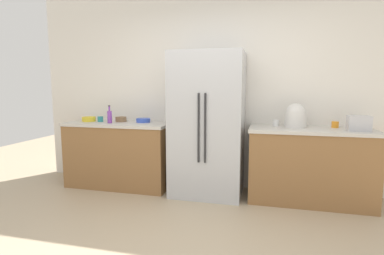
{
  "coord_description": "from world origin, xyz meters",
  "views": [
    {
      "loc": [
        0.65,
        -2.29,
        1.42
      ],
      "look_at": [
        -0.04,
        0.47,
        1.03
      ],
      "focal_mm": 28.33,
      "sensor_mm": 36.0,
      "label": 1
    }
  ],
  "objects_px": {
    "bottle_a": "(110,116)",
    "cup_a": "(335,125)",
    "toaster": "(359,123)",
    "refrigerator": "(208,125)",
    "cup_b": "(100,119)",
    "cup_c": "(276,123)",
    "bowl_a": "(121,119)",
    "rice_cooker": "(296,116)",
    "bowl_c": "(89,119)",
    "bowl_b": "(143,120)"
  },
  "relations": [
    {
      "from": "bowl_a",
      "to": "bowl_b",
      "type": "xyz_separation_m",
      "value": [
        0.34,
        0.01,
        -0.01
      ]
    },
    {
      "from": "refrigerator",
      "to": "bowl_c",
      "type": "distance_m",
      "value": 1.76
    },
    {
      "from": "bottle_a",
      "to": "bowl_b",
      "type": "bearing_deg",
      "value": 24.87
    },
    {
      "from": "refrigerator",
      "to": "bottle_a",
      "type": "height_order",
      "value": "refrigerator"
    },
    {
      "from": "cup_b",
      "to": "bowl_b",
      "type": "relative_size",
      "value": 0.41
    },
    {
      "from": "cup_a",
      "to": "bowl_c",
      "type": "height_order",
      "value": "cup_a"
    },
    {
      "from": "cup_a",
      "to": "bowl_c",
      "type": "bearing_deg",
      "value": -177.79
    },
    {
      "from": "toaster",
      "to": "rice_cooker",
      "type": "height_order",
      "value": "rice_cooker"
    },
    {
      "from": "toaster",
      "to": "cup_b",
      "type": "xyz_separation_m",
      "value": [
        -3.34,
        0.1,
        -0.05
      ]
    },
    {
      "from": "bottle_a",
      "to": "cup_b",
      "type": "bearing_deg",
      "value": 153.69
    },
    {
      "from": "bowl_b",
      "to": "bowl_c",
      "type": "relative_size",
      "value": 1.03
    },
    {
      "from": "refrigerator",
      "to": "bottle_a",
      "type": "bearing_deg",
      "value": -177.2
    },
    {
      "from": "cup_c",
      "to": "bowl_c",
      "type": "xyz_separation_m",
      "value": [
        -2.62,
        -0.11,
        -0.01
      ]
    },
    {
      "from": "rice_cooker",
      "to": "bowl_c",
      "type": "bearing_deg",
      "value": -178.58
    },
    {
      "from": "cup_a",
      "to": "bowl_b",
      "type": "height_order",
      "value": "cup_a"
    },
    {
      "from": "cup_a",
      "to": "bowl_a",
      "type": "relative_size",
      "value": 0.53
    },
    {
      "from": "cup_a",
      "to": "toaster",
      "type": "bearing_deg",
      "value": -48.54
    },
    {
      "from": "cup_c",
      "to": "bowl_c",
      "type": "relative_size",
      "value": 0.41
    },
    {
      "from": "refrigerator",
      "to": "rice_cooker",
      "type": "distance_m",
      "value": 1.11
    },
    {
      "from": "refrigerator",
      "to": "bowl_c",
      "type": "height_order",
      "value": "refrigerator"
    },
    {
      "from": "bowl_a",
      "to": "bowl_c",
      "type": "bearing_deg",
      "value": -170.4
    },
    {
      "from": "bottle_a",
      "to": "bowl_c",
      "type": "distance_m",
      "value": 0.41
    },
    {
      "from": "bowl_c",
      "to": "rice_cooker",
      "type": "bearing_deg",
      "value": 1.42
    },
    {
      "from": "refrigerator",
      "to": "cup_b",
      "type": "bearing_deg",
      "value": 178.76
    },
    {
      "from": "bottle_a",
      "to": "bowl_c",
      "type": "relative_size",
      "value": 1.28
    },
    {
      "from": "rice_cooker",
      "to": "cup_b",
      "type": "relative_size",
      "value": 3.69
    },
    {
      "from": "bottle_a",
      "to": "cup_c",
      "type": "relative_size",
      "value": 3.12
    },
    {
      "from": "rice_cooker",
      "to": "bowl_c",
      "type": "height_order",
      "value": "rice_cooker"
    },
    {
      "from": "toaster",
      "to": "bowl_c",
      "type": "height_order",
      "value": "toaster"
    },
    {
      "from": "cup_c",
      "to": "toaster",
      "type": "bearing_deg",
      "value": -12.7
    },
    {
      "from": "bowl_a",
      "to": "bowl_c",
      "type": "xyz_separation_m",
      "value": [
        -0.47,
        -0.08,
        -0.0
      ]
    },
    {
      "from": "bowl_b",
      "to": "bowl_c",
      "type": "distance_m",
      "value": 0.82
    },
    {
      "from": "cup_b",
      "to": "bowl_a",
      "type": "distance_m",
      "value": 0.29
    },
    {
      "from": "toaster",
      "to": "cup_c",
      "type": "bearing_deg",
      "value": 167.3
    },
    {
      "from": "bowl_a",
      "to": "cup_a",
      "type": "bearing_deg",
      "value": 0.97
    },
    {
      "from": "cup_c",
      "to": "bowl_a",
      "type": "height_order",
      "value": "cup_c"
    },
    {
      "from": "bowl_a",
      "to": "bottle_a",
      "type": "bearing_deg",
      "value": -112.09
    },
    {
      "from": "toaster",
      "to": "cup_b",
      "type": "distance_m",
      "value": 3.34
    },
    {
      "from": "rice_cooker",
      "to": "bowl_b",
      "type": "distance_m",
      "value": 2.05
    },
    {
      "from": "toaster",
      "to": "rice_cooker",
      "type": "xyz_separation_m",
      "value": [
        -0.67,
        0.17,
        0.05
      ]
    },
    {
      "from": "bottle_a",
      "to": "cup_a",
      "type": "height_order",
      "value": "bottle_a"
    },
    {
      "from": "cup_a",
      "to": "bowl_a",
      "type": "distance_m",
      "value": 2.86
    },
    {
      "from": "bowl_b",
      "to": "cup_a",
      "type": "bearing_deg",
      "value": 0.93
    },
    {
      "from": "cup_c",
      "to": "bowl_c",
      "type": "distance_m",
      "value": 2.62
    },
    {
      "from": "toaster",
      "to": "bottle_a",
      "type": "height_order",
      "value": "bottle_a"
    },
    {
      "from": "refrigerator",
      "to": "bowl_a",
      "type": "distance_m",
      "value": 1.3
    },
    {
      "from": "refrigerator",
      "to": "cup_b",
      "type": "height_order",
      "value": "refrigerator"
    },
    {
      "from": "bowl_a",
      "to": "refrigerator",
      "type": "bearing_deg",
      "value": -5.23
    },
    {
      "from": "bowl_b",
      "to": "refrigerator",
      "type": "bearing_deg",
      "value": -7.55
    },
    {
      "from": "cup_b",
      "to": "cup_c",
      "type": "distance_m",
      "value": 2.43
    }
  ]
}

